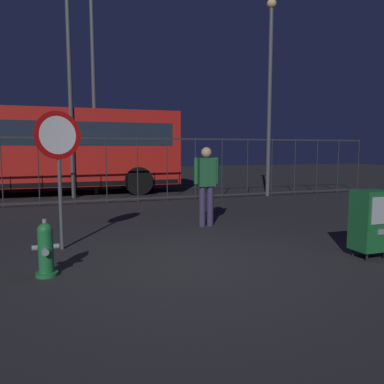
# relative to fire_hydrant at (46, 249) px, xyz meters

# --- Properties ---
(ground_plane) EXTENTS (60.00, 60.00, 0.00)m
(ground_plane) POSITION_rel_fire_hydrant_xyz_m (2.04, -0.21, -0.35)
(ground_plane) COLOR #262628
(fire_hydrant) EXTENTS (0.33, 0.32, 0.75)m
(fire_hydrant) POSITION_rel_fire_hydrant_xyz_m (0.00, 0.00, 0.00)
(fire_hydrant) COLOR #1E7238
(fire_hydrant) RESTS_ON ground_plane
(newspaper_box_primary) EXTENTS (0.48, 0.42, 1.02)m
(newspaper_box_primary) POSITION_rel_fire_hydrant_xyz_m (4.58, -0.71, 0.22)
(newspaper_box_primary) COLOR black
(newspaper_box_primary) RESTS_ON ground_plane
(stop_sign) EXTENTS (0.71, 0.31, 2.23)m
(stop_sign) POSITION_rel_fire_hydrant_xyz_m (0.21, 1.33, 1.25)
(stop_sign) COLOR #4C4F54
(stop_sign) RESTS_ON ground_plane
(pedestrian) EXTENTS (0.55, 0.22, 1.67)m
(pedestrian) POSITION_rel_fire_hydrant_xyz_m (3.13, 2.33, 0.60)
(pedestrian) COLOR #382D51
(pedestrian) RESTS_ON ground_plane
(fence_barrier) EXTENTS (18.03, 0.04, 2.00)m
(fence_barrier) POSITION_rel_fire_hydrant_xyz_m (2.04, 6.54, 0.67)
(fence_barrier) COLOR #2D2D33
(fence_barrier) RESTS_ON ground_plane
(bus_near) EXTENTS (10.52, 2.84, 3.00)m
(bus_near) POSITION_rel_fire_hydrant_xyz_m (-0.77, 9.54, 1.36)
(bus_near) COLOR red
(bus_near) RESTS_ON ground_plane
(street_light_near_left) EXTENTS (0.32, 0.32, 6.59)m
(street_light_near_left) POSITION_rel_fire_hydrant_xyz_m (7.10, 6.53, 3.50)
(street_light_near_left) COLOR #4C4F54
(street_light_near_left) RESTS_ON ground_plane
(street_light_near_right) EXTENTS (0.32, 0.32, 8.24)m
(street_light_near_right) POSITION_rel_fire_hydrant_xyz_m (1.51, 9.15, 4.35)
(street_light_near_right) COLOR #4C4F54
(street_light_near_right) RESTS_ON ground_plane
(street_light_far_left) EXTENTS (0.32, 0.32, 8.61)m
(street_light_far_left) POSITION_rel_fire_hydrant_xyz_m (0.67, 8.22, 4.54)
(street_light_far_left) COLOR #4C4F54
(street_light_far_left) RESTS_ON ground_plane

